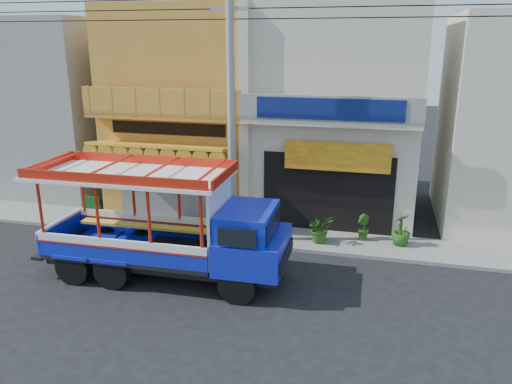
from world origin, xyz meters
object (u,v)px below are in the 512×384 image
utility_pole (236,95)px  green_sign (93,210)px  potted_plant_a (320,228)px  potted_plant_c (401,229)px  songthaew_truck (180,227)px  potted_plant_b (363,227)px

utility_pole → green_sign: (-5.87, 0.55, -4.53)m
potted_plant_a → potted_plant_c: 2.68m
utility_pole → green_sign: utility_pole is taller
songthaew_truck → potted_plant_b: size_ratio=8.40×
utility_pole → songthaew_truck: 4.64m
potted_plant_a → potted_plant_b: potted_plant_a is taller
green_sign → potted_plant_c: size_ratio=0.83×
potted_plant_a → potted_plant_b: size_ratio=1.14×
songthaew_truck → potted_plant_a: bearing=45.0°
green_sign → potted_plant_b: bearing=3.1°
songthaew_truck → green_sign: size_ratio=7.98×
potted_plant_a → potted_plant_c: potted_plant_c is taller
songthaew_truck → green_sign: bearing=144.7°
songthaew_truck → green_sign: songthaew_truck is taller
utility_pole → potted_plant_a: bearing=9.7°
utility_pole → potted_plant_b: bearing=14.6°
utility_pole → songthaew_truck: (-0.76, -3.07, -3.40)m
potted_plant_a → potted_plant_c: (2.64, 0.42, 0.05)m
utility_pole → songthaew_truck: bearing=-104.0°
potted_plant_c → potted_plant_a: bearing=-42.9°
green_sign → potted_plant_a: size_ratio=0.92×
potted_plant_c → potted_plant_b: bearing=-60.5°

